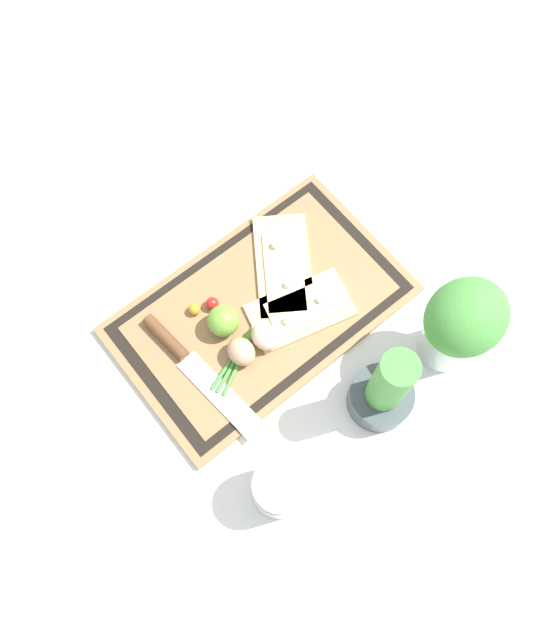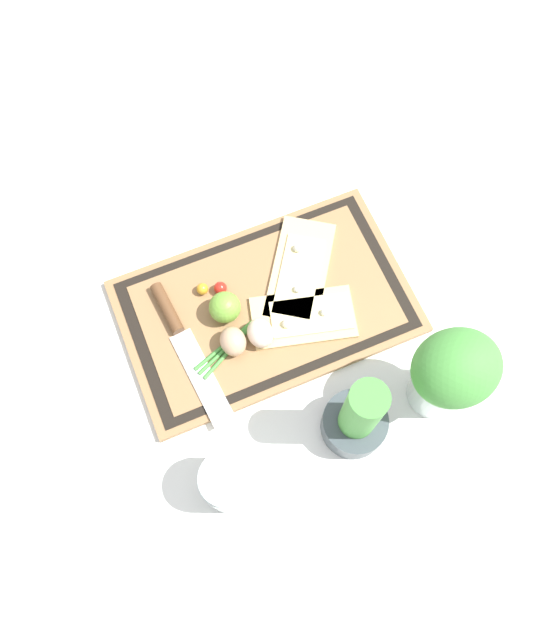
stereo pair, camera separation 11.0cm
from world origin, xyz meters
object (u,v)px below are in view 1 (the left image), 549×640
egg_brown (241,352)px  cherry_tomato_yellow (195,309)px  pizza_slice_far (302,309)px  lime (223,321)px  sauce_jar (280,488)px  herb_glass (461,324)px  knife (183,355)px  herb_pot (385,391)px  egg_pink (265,336)px  pizza_slice_near (283,266)px  cherry_tomato_red (212,304)px

egg_brown → cherry_tomato_yellow: 0.12m
pizza_slice_far → lime: lime is taller
sauce_jar → herb_glass: bearing=-178.6°
pizza_slice_far → egg_brown: size_ratio=3.78×
knife → herb_pot: (-0.21, 0.27, 0.05)m
knife → egg_brown: (-0.08, 0.06, 0.01)m
sauce_jar → egg_pink: bearing=-123.6°
pizza_slice_near → cherry_tomato_red: 0.15m
herb_pot → lime: bearing=-65.5°
pizza_slice_far → cherry_tomato_yellow: size_ratio=9.48×
egg_pink → sauce_jar: size_ratio=0.52×
pizza_slice_far → sauce_jar: (0.23, 0.22, 0.02)m
cherry_tomato_yellow → egg_pink: bearing=117.1°
cherry_tomato_yellow → herb_glass: bearing=132.4°
pizza_slice_far → herb_pot: herb_pot is taller
pizza_slice_near → pizza_slice_far: same height
egg_pink → cherry_tomato_red: 0.12m
egg_pink → herb_glass: herb_glass is taller
herb_glass → pizza_slice_near: bearing=-67.7°
lime → herb_glass: 0.40m
pizza_slice_far → herb_pot: 0.22m
cherry_tomato_red → herb_glass: size_ratio=0.11×
lime → cherry_tomato_red: lime is taller
pizza_slice_far → cherry_tomato_yellow: pizza_slice_far is taller
pizza_slice_near → herb_pot: 0.30m
egg_brown → sauce_jar: (0.09, 0.22, 0.01)m
herb_pot → pizza_slice_far: bearing=-90.8°
pizza_slice_near → lime: size_ratio=4.02×
pizza_slice_near → sauce_jar: sauce_jar is taller
pizza_slice_far → cherry_tomato_red: size_ratio=8.54×
pizza_slice_far → egg_brown: egg_brown is taller
lime → herb_pot: 0.30m
pizza_slice_far → lime: (0.13, -0.06, 0.02)m
lime → cherry_tomato_yellow: 0.06m
egg_brown → pizza_slice_near: bearing=-152.4°
egg_brown → cherry_tomato_red: (-0.02, -0.11, -0.01)m
pizza_slice_far → egg_pink: 0.09m
egg_brown → herb_pot: herb_pot is taller
pizza_slice_near → herb_pot: bearing=84.0°
lime → pizza_slice_near: bearing=-171.4°
sauce_jar → herb_pot: bearing=-177.7°
knife → cherry_tomato_yellow: 0.09m
egg_brown → herb_pot: 0.25m
pizza_slice_far → lime: bearing=-26.5°
knife → sauce_jar: bearing=87.5°
pizza_slice_far → cherry_tomato_yellow: bearing=-38.5°
cherry_tomato_yellow → herb_pot: bearing=114.1°
knife → cherry_tomato_yellow: same height
lime → herb_glass: bearing=135.4°
egg_pink → cherry_tomato_yellow: (0.06, -0.12, -0.01)m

